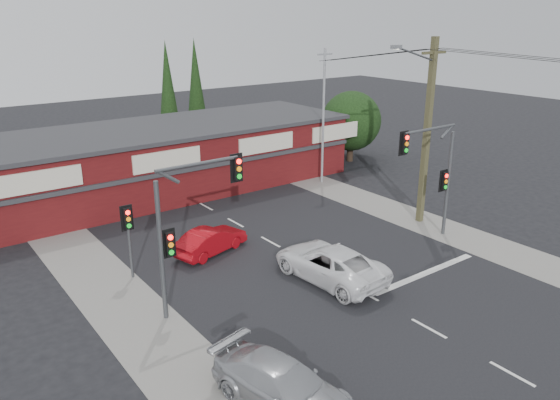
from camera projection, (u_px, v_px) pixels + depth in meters
ground at (345, 283)px, 23.70m from camera, size 120.00×120.00×0.00m
road_strip at (277, 245)px, 27.49m from camera, size 14.00×70.00×0.01m
verge_left at (113, 294)px, 22.70m from camera, size 3.00×70.00×0.02m
verge_right at (392, 211)px, 32.28m from camera, size 3.00×70.00×0.02m
stop_line at (425, 273)px, 24.53m from camera, size 6.50×0.35×0.01m
white_suv at (330, 263)px, 23.83m from camera, size 2.90×5.62×1.52m
silver_suv at (283, 386)px, 16.07m from camera, size 2.97×5.12×1.39m
red_sedan at (211, 240)px, 26.50m from camera, size 4.09×2.37×1.28m
lane_dashes at (291, 253)px, 26.63m from camera, size 0.12×45.34×0.01m
shop_building at (155, 159)px, 35.34m from camera, size 27.30×8.40×4.22m
tree_cluster at (349, 124)px, 42.77m from camera, size 5.90×5.10×5.50m
conifer_near at (168, 90)px, 42.12m from camera, size 1.80×1.80×9.25m
conifer_far at (196, 84)px, 45.61m from camera, size 1.80×1.80×9.25m
traffic_mast_left at (185, 216)px, 20.32m from camera, size 3.77×0.27×5.97m
traffic_mast_right at (436, 165)px, 27.05m from camera, size 3.96×0.27×5.97m
pedestal_signal at (128, 227)px, 23.42m from camera, size 0.55×0.27×3.38m
utility_pole at (426, 127)px, 28.93m from camera, size 4.38×0.59×10.00m
steel_pole at (323, 115)px, 36.36m from camera, size 1.20×0.16×9.00m
power_lines at (535, 63)px, 23.67m from camera, size 2.01×29.00×1.22m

